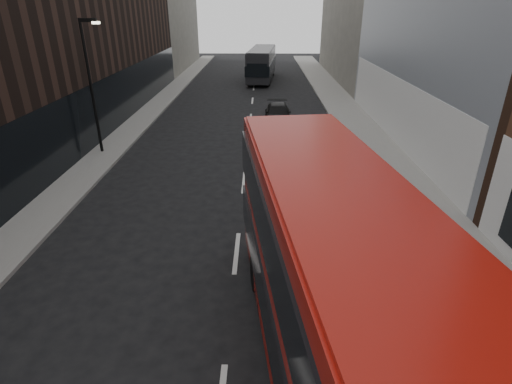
{
  "coord_description": "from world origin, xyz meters",
  "views": [
    {
      "loc": [
        0.84,
        -3.55,
        7.75
      ],
      "look_at": [
        0.68,
        7.61,
        2.5
      ],
      "focal_mm": 28.0,
      "sensor_mm": 36.0,
      "label": 1
    }
  ],
  "objects_px": {
    "car_b": "(270,139)",
    "grey_bus": "(262,63)",
    "street_lamp": "(91,79)",
    "car_c": "(278,114)",
    "car_a": "(299,185)",
    "red_bus": "(340,296)"
  },
  "relations": [
    {
      "from": "grey_bus",
      "to": "car_c",
      "type": "height_order",
      "value": "grey_bus"
    },
    {
      "from": "street_lamp",
      "to": "red_bus",
      "type": "bearing_deg",
      "value": -55.49
    },
    {
      "from": "red_bus",
      "to": "car_c",
      "type": "height_order",
      "value": "red_bus"
    },
    {
      "from": "grey_bus",
      "to": "car_c",
      "type": "relative_size",
      "value": 2.42
    },
    {
      "from": "street_lamp",
      "to": "red_bus",
      "type": "distance_m",
      "value": 18.78
    },
    {
      "from": "car_a",
      "to": "car_c",
      "type": "bearing_deg",
      "value": 99.57
    },
    {
      "from": "car_a",
      "to": "car_b",
      "type": "relative_size",
      "value": 1.12
    },
    {
      "from": "car_a",
      "to": "red_bus",
      "type": "bearing_deg",
      "value": -82.59
    },
    {
      "from": "street_lamp",
      "to": "car_b",
      "type": "distance_m",
      "value": 10.19
    },
    {
      "from": "red_bus",
      "to": "car_a",
      "type": "distance_m",
      "value": 9.61
    },
    {
      "from": "street_lamp",
      "to": "red_bus",
      "type": "relative_size",
      "value": 0.58
    },
    {
      "from": "street_lamp",
      "to": "car_c",
      "type": "xyz_separation_m",
      "value": [
        10.24,
        6.8,
        -3.54
      ]
    },
    {
      "from": "car_b",
      "to": "car_c",
      "type": "height_order",
      "value": "car_b"
    },
    {
      "from": "red_bus",
      "to": "car_a",
      "type": "height_order",
      "value": "red_bus"
    },
    {
      "from": "grey_bus",
      "to": "car_a",
      "type": "relative_size",
      "value": 2.4
    },
    {
      "from": "car_a",
      "to": "car_c",
      "type": "height_order",
      "value": "car_a"
    },
    {
      "from": "street_lamp",
      "to": "grey_bus",
      "type": "height_order",
      "value": "street_lamp"
    },
    {
      "from": "street_lamp",
      "to": "car_c",
      "type": "height_order",
      "value": "street_lamp"
    },
    {
      "from": "street_lamp",
      "to": "car_b",
      "type": "height_order",
      "value": "street_lamp"
    },
    {
      "from": "car_b",
      "to": "grey_bus",
      "type": "bearing_deg",
      "value": 88.61
    },
    {
      "from": "red_bus",
      "to": "car_b",
      "type": "relative_size",
      "value": 3.01
    },
    {
      "from": "car_a",
      "to": "car_b",
      "type": "distance_m",
      "value": 6.97
    }
  ]
}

